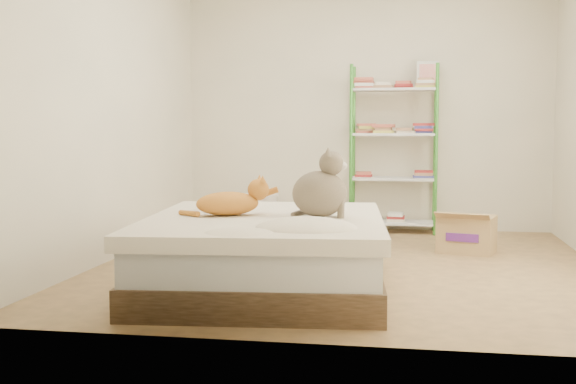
% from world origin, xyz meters
% --- Properties ---
extents(room, '(3.81, 4.21, 2.61)m').
position_xyz_m(room, '(0.00, 0.00, 1.30)').
color(room, tan).
rests_on(room, ground).
extents(bed, '(1.68, 2.02, 0.48)m').
position_xyz_m(bed, '(-0.46, -0.94, 0.24)').
color(bed, brown).
rests_on(bed, ground).
extents(orange_cat, '(0.56, 0.46, 0.20)m').
position_xyz_m(orange_cat, '(-0.72, -0.94, 0.58)').
color(orange_cat, orange).
rests_on(orange_cat, bed).
extents(grey_cat, '(0.41, 0.35, 0.44)m').
position_xyz_m(grey_cat, '(-0.11, -0.91, 0.70)').
color(grey_cat, gray).
rests_on(grey_cat, bed).
extents(shelf_unit, '(0.88, 0.36, 1.74)m').
position_xyz_m(shelf_unit, '(0.31, 1.88, 0.93)').
color(shelf_unit, green).
rests_on(shelf_unit, ground).
extents(cardboard_box, '(0.53, 0.54, 0.37)m').
position_xyz_m(cardboard_box, '(0.96, 0.74, 0.16)').
color(cardboard_box, tan).
rests_on(cardboard_box, ground).
extents(white_bin, '(0.37, 0.34, 0.37)m').
position_xyz_m(white_bin, '(-1.09, 1.85, 0.19)').
color(white_bin, white).
rests_on(white_bin, ground).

